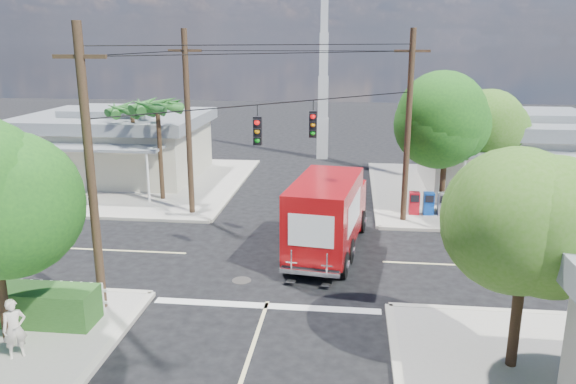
# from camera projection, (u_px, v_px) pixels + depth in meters

# --- Properties ---
(ground) EXTENTS (120.00, 120.00, 0.00)m
(ground) POSITION_uv_depth(u_px,v_px,m) (282.00, 258.00, 22.58)
(ground) COLOR black
(ground) RESTS_ON ground
(sidewalk_ne) EXTENTS (14.12, 14.12, 0.14)m
(sidewalk_ne) POSITION_uv_depth(u_px,v_px,m) (496.00, 193.00, 31.80)
(sidewalk_ne) COLOR #A09B90
(sidewalk_ne) RESTS_ON ground
(sidewalk_nw) EXTENTS (14.12, 14.12, 0.14)m
(sidewalk_nw) POSITION_uv_depth(u_px,v_px,m) (128.00, 183.00, 34.19)
(sidewalk_nw) COLOR #A09B90
(sidewalk_nw) RESTS_ON ground
(road_markings) EXTENTS (32.00, 32.00, 0.01)m
(road_markings) POSITION_uv_depth(u_px,v_px,m) (278.00, 272.00, 21.17)
(road_markings) COLOR beige
(road_markings) RESTS_ON ground
(building_ne) EXTENTS (11.80, 10.20, 4.50)m
(building_ne) POSITION_uv_depth(u_px,v_px,m) (525.00, 151.00, 32.08)
(building_ne) COLOR silver
(building_ne) RESTS_ON sidewalk_ne
(building_nw) EXTENTS (10.80, 10.20, 4.30)m
(building_nw) POSITION_uv_depth(u_px,v_px,m) (118.00, 143.00, 35.28)
(building_nw) COLOR beige
(building_nw) RESTS_ON sidewalk_nw
(radio_tower) EXTENTS (0.80, 0.80, 17.00)m
(radio_tower) POSITION_uv_depth(u_px,v_px,m) (323.00, 81.00, 40.24)
(radio_tower) COLOR silver
(radio_tower) RESTS_ON ground
(tree_ne_front) EXTENTS (4.21, 4.14, 6.66)m
(tree_ne_front) POSITION_uv_depth(u_px,v_px,m) (448.00, 120.00, 27.03)
(tree_ne_front) COLOR #422D1C
(tree_ne_front) RESTS_ON sidewalk_ne
(tree_ne_back) EXTENTS (3.77, 3.66, 5.82)m
(tree_ne_back) POSITION_uv_depth(u_px,v_px,m) (491.00, 126.00, 29.01)
(tree_ne_back) COLOR #422D1C
(tree_ne_back) RESTS_ON sidewalk_ne
(tree_se) EXTENTS (3.67, 3.54, 5.62)m
(tree_se) POSITION_uv_depth(u_px,v_px,m) (528.00, 225.00, 13.81)
(tree_se) COLOR #422D1C
(tree_se) RESTS_ON sidewalk_se
(palm_nw_front) EXTENTS (3.01, 3.08, 5.59)m
(palm_nw_front) POSITION_uv_depth(u_px,v_px,m) (157.00, 108.00, 29.29)
(palm_nw_front) COLOR #422D1C
(palm_nw_front) RESTS_ON sidewalk_nw
(palm_nw_back) EXTENTS (3.01, 3.08, 5.19)m
(palm_nw_back) POSITION_uv_depth(u_px,v_px,m) (132.00, 111.00, 31.04)
(palm_nw_back) COLOR #422D1C
(palm_nw_back) RESTS_ON sidewalk_nw
(utility_poles) EXTENTS (12.00, 10.68, 9.00)m
(utility_poles) POSITION_uv_depth(u_px,v_px,m) (249.00, 135.00, 23.08)
(utility_poles) COLOR #473321
(utility_poles) RESTS_ON ground
(picket_fence) EXTENTS (5.94, 0.06, 1.00)m
(picket_fence) POSITION_uv_depth(u_px,v_px,m) (18.00, 292.00, 17.89)
(picket_fence) COLOR silver
(picket_fence) RESTS_ON sidewalk_sw
(vending_boxes) EXTENTS (1.90, 0.50, 1.10)m
(vending_boxes) POSITION_uv_depth(u_px,v_px,m) (429.00, 203.00, 27.64)
(vending_boxes) COLOR #B60F1C
(vending_boxes) RESTS_ON sidewalk_ne
(delivery_truck) EXTENTS (3.23, 7.61, 3.20)m
(delivery_truck) POSITION_uv_depth(u_px,v_px,m) (328.00, 214.00, 22.82)
(delivery_truck) COLOR black
(delivery_truck) RESTS_ON ground
(parked_car) EXTENTS (5.45, 2.67, 1.49)m
(parked_car) POSITION_uv_depth(u_px,v_px,m) (541.00, 226.00, 24.06)
(parked_car) COLOR silver
(parked_car) RESTS_ON ground
(pedestrian) EXTENTS (0.73, 0.69, 1.67)m
(pedestrian) POSITION_uv_depth(u_px,v_px,m) (14.00, 329.00, 15.04)
(pedestrian) COLOR beige
(pedestrian) RESTS_ON sidewalk_sw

